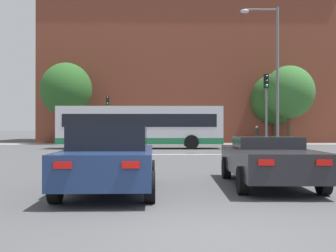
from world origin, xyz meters
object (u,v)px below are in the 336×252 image
Objects in this scene: car_roadster_right at (268,160)px; pedestrian_waiting at (257,133)px; bus_crossing_lead at (140,126)px; pedestrian_walking_east at (163,134)px; street_lamp_junction at (272,66)px; traffic_light_near_right at (266,101)px; pedestrian_walking_west at (77,133)px; car_saloon_left at (110,158)px; traffic_light_far_left at (108,112)px.

car_roadster_right is 2.96× the size of pedestrian_waiting.
pedestrian_walking_east is at bearing -11.51° from bus_crossing_lead.
car_roadster_right is 0.59× the size of street_lamp_junction.
car_roadster_right is 13.71m from traffic_light_near_right.
bus_crossing_lead is at bearing 70.75° from pedestrian_walking_east.
pedestrian_walking_west is (-6.29, 8.62, -0.58)m from bus_crossing_lead.
pedestrian_walking_east is (-8.47, 0.31, -0.01)m from pedestrian_waiting.
street_lamp_junction reaches higher than traffic_light_near_right.
street_lamp_junction reaches higher than pedestrian_walking_east.
street_lamp_junction reaches higher than car_roadster_right.
car_roadster_right is 14.28m from street_lamp_junction.
traffic_light_far_left is at bearing 96.28° from car_saloon_left.
pedestrian_walking_west is at bearing 133.71° from street_lamp_junction.
pedestrian_walking_west reaches higher than car_roadster_right.
street_lamp_junction reaches higher than pedestrian_walking_west.
street_lamp_junction is at bearing -128.14° from bus_crossing_lead.
traffic_light_far_left is 2.62× the size of pedestrian_walking_east.
street_lamp_junction is at bearing -33.83° from pedestrian_walking_west.
pedestrian_walking_east is at bearing 113.28° from pedestrian_waiting.
pedestrian_walking_west is at bearing 133.07° from traffic_light_near_right.
street_lamp_junction reaches higher than pedestrian_waiting.
pedestrian_waiting reaches higher than car_roadster_right.
car_saloon_left is at bearing -117.69° from street_lamp_junction.
car_saloon_left is at bearing -162.64° from car_roadster_right.
pedestrian_walking_west is at bearing -12.00° from pedestrian_walking_east.
car_roadster_right is 27.61m from pedestrian_waiting.
traffic_light_far_left is at bearing 23.29° from bus_crossing_lead.
car_roadster_right is 0.43× the size of bus_crossing_lead.
pedestrian_walking_east is 0.95× the size of pedestrian_walking_west.
traffic_light_near_right is 20.33m from pedestrian_walking_west.
traffic_light_far_left is (-7.69, 27.12, 2.24)m from car_roadster_right.
traffic_light_far_left is 5.38m from pedestrian_walking_east.
bus_crossing_lead is at bearing 140.71° from traffic_light_near_right.
car_roadster_right is 1.08× the size of traffic_light_near_right.
street_lamp_junction is 14.64m from pedestrian_waiting.
street_lamp_junction reaches higher than car_saloon_left.
car_saloon_left is at bearing -116.71° from traffic_light_near_right.
car_saloon_left is 29.74m from pedestrian_waiting.
bus_crossing_lead is 12.73m from pedestrian_waiting.
pedestrian_waiting is (13.48, -0.12, -1.94)m from traffic_light_far_left.
car_roadster_right is 1.14× the size of traffic_light_far_left.
pedestrian_walking_west reaches higher than car_saloon_left.
bus_crossing_lead reaches higher than pedestrian_walking_west.
traffic_light_near_right is (7.16, 14.22, 2.26)m from car_saloon_left.
car_saloon_left is 1.01× the size of traffic_light_near_right.
car_saloon_left is 0.55× the size of street_lamp_junction.
pedestrian_walking_east is (-2.68, 27.31, 0.30)m from car_roadster_right.
traffic_light_near_right is 15.50m from pedestrian_walking_east.
pedestrian_walking_west is (-10.61, 27.90, 0.35)m from car_roadster_right.
bus_crossing_lead is at bearing 104.32° from car_roadster_right.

